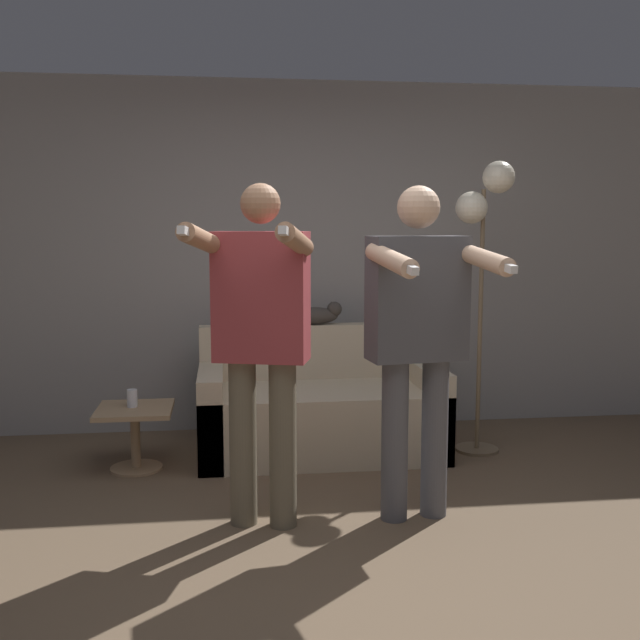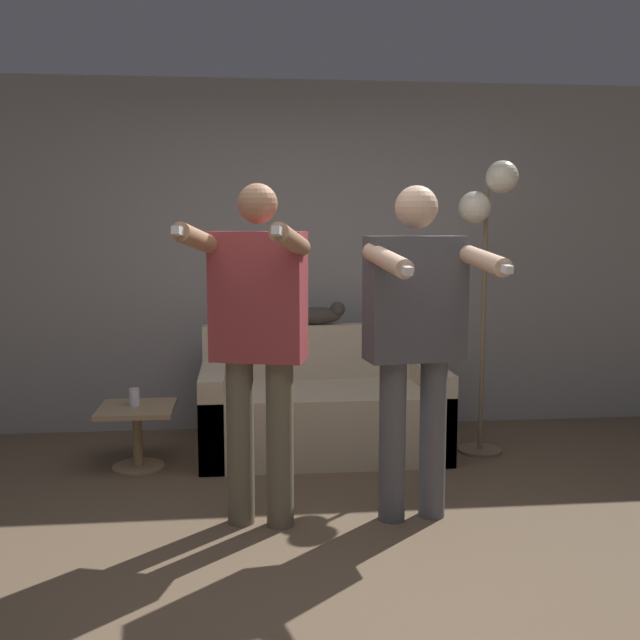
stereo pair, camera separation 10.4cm
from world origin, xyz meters
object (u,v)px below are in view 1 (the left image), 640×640
side_table (135,425)px  cup (132,398)px  cat (316,315)px  person_right (418,328)px  couch (320,411)px  floor_lamp (484,222)px  person_left (261,330)px

side_table → cup: (-0.02, 0.02, 0.17)m
cat → person_right: bearing=-77.5°
couch → floor_lamp: bearing=-6.0°
couch → person_left: size_ratio=0.93×
couch → cup: couch is taller
side_table → cat: bearing=23.4°
couch → side_table: (-1.21, -0.22, 0.01)m
person_right → side_table: 1.99m
person_left → cat: (0.47, 1.53, -0.11)m
cat → couch: bearing=-92.0°
person_left → floor_lamp: size_ratio=0.89×
couch → cup: (-1.22, -0.20, 0.17)m
person_right → cup: (-1.57, 1.02, -0.56)m
floor_lamp → person_left: bearing=-144.2°
person_left → floor_lamp: 1.97m
couch → person_right: bearing=-74.0°
cat → cup: size_ratio=4.34×
person_left → couch: bearing=85.5°
floor_lamp → cup: (-2.31, -0.09, -1.10)m
floor_lamp → side_table: bearing=-177.4°
person_left → person_right: (0.81, 0.00, -0.00)m
couch → person_right: size_ratio=0.93×
cat → floor_lamp: 1.32m
cat → side_table: (-1.22, -0.53, -0.62)m
person_right → cup: 1.96m
person_left → person_right: person_left is taller
floor_lamp → side_table: size_ratio=4.19×
side_table → couch: bearing=10.3°
person_left → floor_lamp: floor_lamp is taller
cat → side_table: 1.46m
cat → person_left: bearing=-106.9°
couch → cup: bearing=-170.8°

